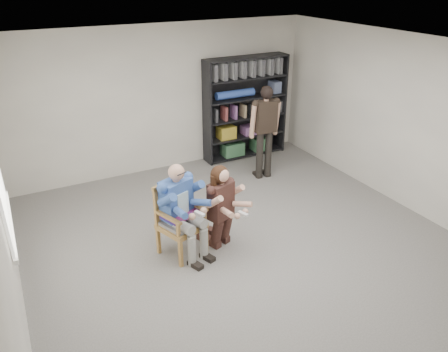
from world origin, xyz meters
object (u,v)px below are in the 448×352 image
seated_man (181,210)px  bookshelf (245,108)px  kneeling_woman (223,208)px  standing_man (265,133)px  armchair (181,220)px

seated_man → bookshelf: 3.75m
seated_man → kneeling_woman: size_ratio=1.09×
standing_man → bookshelf: bearing=83.4°
armchair → kneeling_woman: 0.60m
armchair → standing_man: size_ratio=0.59×
armchair → bookshelf: 3.77m
seated_man → standing_man: (2.35, 1.59, 0.21)m
standing_man → seated_man: bearing=-141.2°
kneeling_woman → standing_man: 2.47m
bookshelf → standing_man: bearing=-101.4°
seated_man → kneeling_woman: (0.58, -0.12, -0.06)m
standing_man → kneeling_woman: bearing=-131.3°
armchair → kneeling_woman: bearing=-31.5°
armchair → bookshelf: bearing=26.5°
kneeling_woman → bookshelf: bookshelf is taller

